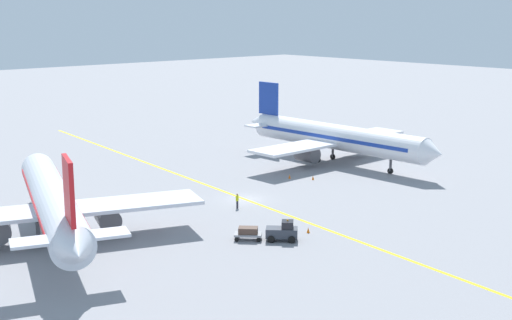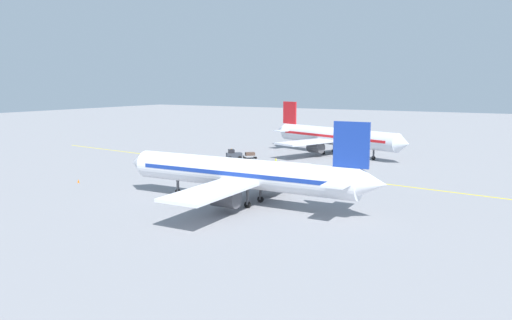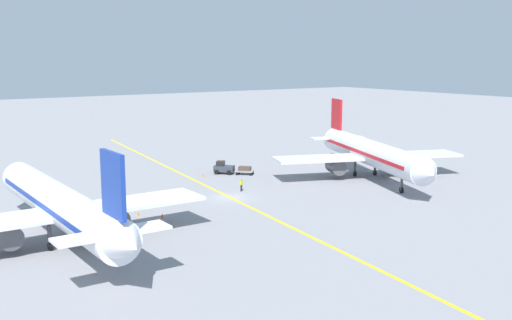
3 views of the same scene
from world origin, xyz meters
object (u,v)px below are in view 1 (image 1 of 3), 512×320
(airplane_at_gate, at_px, (53,203))
(traffic_cone_far_edge, at_px, (290,176))
(baggage_tug_dark, at_px, (283,231))
(traffic_cone_near_nose, at_px, (313,178))
(traffic_cone_by_wingtip, at_px, (308,230))
(airplane_adjacent_stand, at_px, (334,137))
(baggage_cart_trailing, at_px, (248,232))
(ground_crew_worker, at_px, (237,200))

(airplane_at_gate, height_order, traffic_cone_far_edge, airplane_at_gate)
(baggage_tug_dark, bearing_deg, airplane_at_gate, 137.89)
(traffic_cone_near_nose, relative_size, traffic_cone_far_edge, 1.00)
(traffic_cone_near_nose, bearing_deg, traffic_cone_by_wingtip, -137.49)
(traffic_cone_far_edge, bearing_deg, airplane_adjacent_stand, 13.91)
(airplane_at_gate, relative_size, traffic_cone_by_wingtip, 62.45)
(baggage_tug_dark, height_order, traffic_cone_by_wingtip, baggage_tug_dark)
(airplane_at_gate, height_order, traffic_cone_by_wingtip, airplane_at_gate)
(airplane_at_gate, bearing_deg, baggage_cart_trailing, -41.44)
(traffic_cone_near_nose, xyz_separation_m, traffic_cone_by_wingtip, (-16.71, -15.31, 0.00))
(airplane_at_gate, xyz_separation_m, baggage_tug_dark, (16.12, -14.57, -2.81))
(baggage_cart_trailing, height_order, traffic_cone_far_edge, baggage_cart_trailing)
(airplane_adjacent_stand, distance_m, traffic_cone_near_nose, 11.87)
(baggage_tug_dark, relative_size, ground_crew_worker, 1.90)
(traffic_cone_near_nose, height_order, traffic_cone_far_edge, same)
(airplane_adjacent_stand, xyz_separation_m, baggage_cart_trailing, (-32.54, -18.45, -2.95))
(baggage_cart_trailing, bearing_deg, traffic_cone_far_edge, 36.77)
(ground_crew_worker, xyz_separation_m, traffic_cone_by_wingtip, (-0.58, -11.48, -0.63))
(ground_crew_worker, distance_m, traffic_cone_by_wingtip, 11.51)
(airplane_at_gate, relative_size, baggage_tug_dark, 10.74)
(baggage_tug_dark, xyz_separation_m, traffic_cone_near_nose, (20.27, 15.38, -0.63))
(airplane_at_gate, distance_m, airplane_adjacent_stand, 46.78)
(traffic_cone_far_edge, bearing_deg, airplane_at_gate, -174.48)
(traffic_cone_by_wingtip, xyz_separation_m, traffic_cone_far_edge, (14.95, 17.85, 0.00))
(baggage_tug_dark, distance_m, traffic_cone_far_edge, 25.77)
(ground_crew_worker, relative_size, traffic_cone_by_wingtip, 3.05)
(ground_crew_worker, bearing_deg, traffic_cone_near_nose, 13.38)
(traffic_cone_by_wingtip, bearing_deg, baggage_tug_dark, -178.92)
(baggage_tug_dark, xyz_separation_m, traffic_cone_far_edge, (18.51, 17.92, -0.63))
(airplane_at_gate, height_order, baggage_tug_dark, airplane_at_gate)
(airplane_at_gate, distance_m, traffic_cone_far_edge, 34.96)
(traffic_cone_far_edge, bearing_deg, baggage_tug_dark, -135.94)
(baggage_cart_trailing, distance_m, traffic_cone_near_nose, 26.05)
(airplane_at_gate, height_order, airplane_adjacent_stand, same)
(traffic_cone_near_nose, xyz_separation_m, traffic_cone_far_edge, (-1.76, 2.53, 0.00))
(traffic_cone_by_wingtip, distance_m, traffic_cone_far_edge, 23.28)
(traffic_cone_near_nose, bearing_deg, baggage_cart_trailing, -150.03)
(baggage_cart_trailing, xyz_separation_m, traffic_cone_near_nose, (22.57, 13.01, -0.49))
(ground_crew_worker, height_order, traffic_cone_by_wingtip, ground_crew_worker)
(baggage_cart_trailing, height_order, traffic_cone_near_nose, baggage_cart_trailing)
(baggage_cart_trailing, bearing_deg, traffic_cone_by_wingtip, -21.43)
(baggage_tug_dark, xyz_separation_m, baggage_cart_trailing, (-2.30, 2.37, -0.14))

